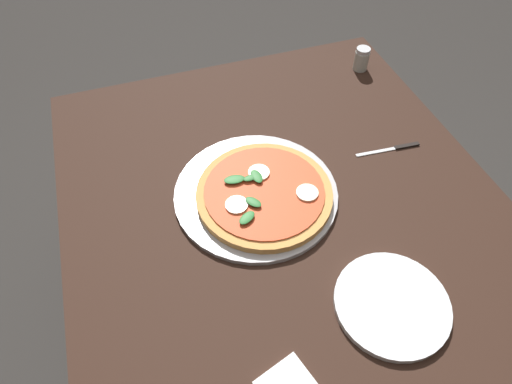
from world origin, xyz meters
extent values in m
plane|color=#2D2B28|center=(0.00, 0.00, 0.00)|extent=(6.00, 6.00, 0.00)
cube|color=black|center=(0.00, 0.00, 0.73)|extent=(1.13, 0.99, 0.04)
cube|color=black|center=(0.49, -0.41, 0.35)|extent=(0.07, 0.07, 0.71)
cube|color=black|center=(0.49, 0.41, 0.35)|extent=(0.07, 0.07, 0.71)
cylinder|color=#B2B2B7|center=(0.04, 0.06, 0.75)|extent=(0.38, 0.38, 0.01)
cylinder|color=tan|center=(0.02, 0.04, 0.77)|extent=(0.31, 0.31, 0.02)
cylinder|color=#CC4723|center=(0.02, 0.04, 0.78)|extent=(0.27, 0.27, 0.00)
cylinder|color=#F4EACC|center=(0.07, 0.04, 0.79)|extent=(0.05, 0.05, 0.00)
cylinder|color=#F4EACC|center=(0.00, 0.11, 0.79)|extent=(0.05, 0.05, 0.00)
cylinder|color=#F4EACC|center=(-0.02, -0.04, 0.79)|extent=(0.05, 0.05, 0.00)
ellipsoid|color=#286B2D|center=(0.07, 0.10, 0.79)|extent=(0.03, 0.05, 0.00)
ellipsoid|color=#286B2D|center=(-0.01, 0.08, 0.79)|extent=(0.04, 0.04, 0.00)
ellipsoid|color=#286B2D|center=(0.06, 0.05, 0.79)|extent=(0.04, 0.03, 0.00)
ellipsoid|color=#286B2D|center=(0.06, 0.06, 0.79)|extent=(0.02, 0.03, 0.00)
ellipsoid|color=#286B2D|center=(-0.04, 0.10, 0.79)|extent=(0.04, 0.05, 0.00)
cylinder|color=white|center=(-0.30, -0.10, 0.76)|extent=(0.22, 0.22, 0.01)
cube|color=black|center=(0.07, -0.36, 0.75)|extent=(0.02, 0.07, 0.01)
cube|color=silver|center=(0.08, -0.27, 0.75)|extent=(0.02, 0.11, 0.00)
cylinder|color=#B2B7AD|center=(0.41, -0.40, 0.78)|extent=(0.04, 0.04, 0.06)
cylinder|color=silver|center=(0.41, -0.40, 0.81)|extent=(0.04, 0.04, 0.01)
camera|label=1|loc=(-0.57, 0.26, 1.54)|focal=30.89mm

